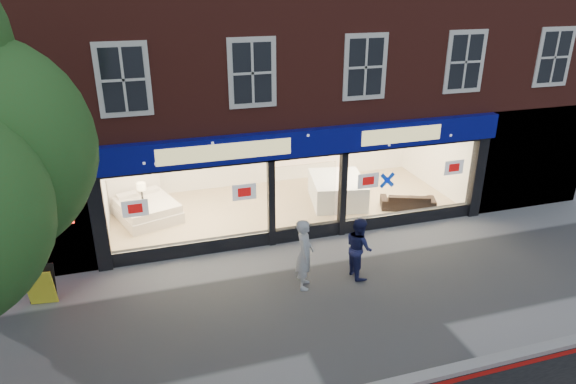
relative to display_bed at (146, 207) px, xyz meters
name	(u,v)px	position (x,y,z in m)	size (l,w,h in m)	color
ground	(349,297)	(4.34, -5.68, -0.42)	(120.00, 120.00, 0.00)	gray
kerb_stone	(412,380)	(4.34, -8.58, -0.36)	(60.00, 0.25, 0.12)	gray
showroom_floor	(285,207)	(4.34, -0.43, -0.37)	(11.00, 4.50, 0.10)	tan
display_bed	(146,207)	(0.00, 0.00, 0.00)	(2.19, 2.42, 1.13)	silver
bedside_table	(144,208)	(-0.06, 0.04, -0.04)	(0.45, 0.45, 0.55)	brown
mattress_stack	(337,190)	(6.07, -0.64, 0.09)	(2.03, 2.37, 0.82)	white
sofa	(408,201)	(8.04, -1.78, -0.07)	(1.71, 0.67, 0.50)	black
a_board	(41,286)	(-2.49, -3.83, 0.05)	(0.61, 0.39, 0.93)	yellow
pedestrian_grey	(305,254)	(3.47, -4.93, 0.47)	(0.65, 0.43, 1.78)	#ADB0B5
pedestrian_blue	(359,247)	(4.92, -4.85, 0.37)	(0.77, 0.60, 1.58)	#1A1E4A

